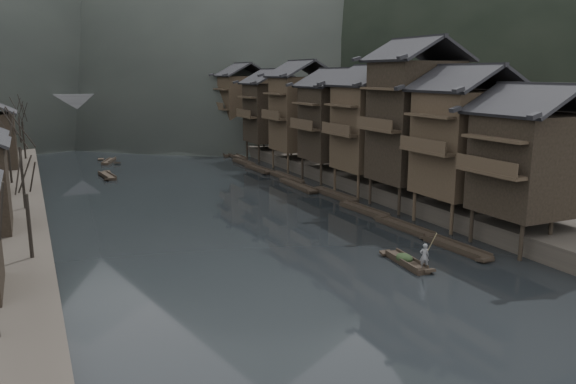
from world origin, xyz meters
TOP-DOWN VIEW (x-y plane):
  - water at (0.00, 0.00)m, footprint 300.00×300.00m
  - right_bank at (35.00, 40.00)m, footprint 40.00×200.00m
  - stilt_houses at (17.28, 19.54)m, footprint 9.00×67.60m
  - bare_trees at (-17.00, 28.08)m, footprint 3.87×73.42m
  - moored_sampans at (11.95, 20.87)m, footprint 2.76×60.82m
  - midriver_boats at (-6.50, 40.17)m, footprint 3.96×17.65m
  - stone_bridge at (-0.00, 72.00)m, footprint 40.00×6.00m
  - hero_sampan at (6.60, -7.78)m, footprint 1.39×4.79m
  - cargo_heap at (6.58, -7.56)m, footprint 1.04×1.37m
  - boatman at (6.75, -9.43)m, footprint 0.73×0.62m
  - bamboo_pole at (6.95, -9.43)m, footprint 0.91×2.73m

SIDE VIEW (x-z plane):
  - water at x=0.00m, z-range 0.00..0.00m
  - moored_sampans at x=11.95m, z-range -0.03..0.44m
  - midriver_boats at x=-6.50m, z-range -0.02..0.43m
  - hero_sampan at x=6.60m, z-range -0.01..0.42m
  - cargo_heap at x=6.58m, z-range 0.43..1.06m
  - right_bank at x=35.00m, z-range 0.00..1.80m
  - boatman at x=6.75m, z-range 0.43..2.14m
  - bamboo_pole at x=6.95m, z-range 2.14..5.54m
  - stone_bridge at x=0.00m, z-range 0.61..9.61m
  - bare_trees at x=-17.00m, z-range 2.64..10.39m
  - stilt_houses at x=17.28m, z-range 0.72..16.83m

